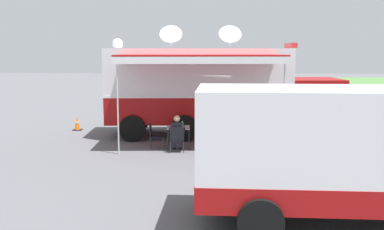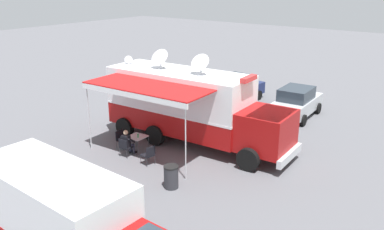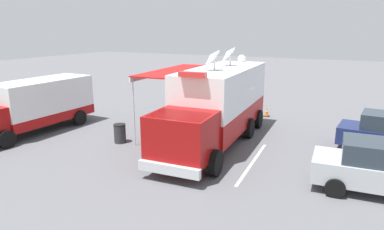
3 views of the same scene
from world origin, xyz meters
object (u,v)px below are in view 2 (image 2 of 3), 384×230
object	(u,v)px
folding_chair_at_table	(125,146)
folding_table	(137,138)
folding_chair_beside_table	(121,138)
car_behind_truck	(236,89)
traffic_cone	(120,110)
car_far_corner	(296,102)
folding_chair_spare_by_truck	(149,154)
trash_bin	(171,177)
support_truck	(65,220)
command_truck	(191,105)
seated_responder	(128,142)
water_bottle	(138,135)

from	to	relation	value
folding_chair_at_table	folding_table	bearing A→B (deg)	-179.69
folding_chair_beside_table	car_behind_truck	size ratio (longest dim) A/B	0.20
traffic_cone	car_far_corner	distance (m)	10.36
folding_chair_at_table	folding_chair_spare_by_truck	size ratio (longest dim) A/B	1.00
car_far_corner	trash_bin	bearing A→B (deg)	-1.90
traffic_cone	support_truck	xyz separation A→B (m)	(10.10, 8.60, 1.11)
folding_chair_beside_table	car_behind_truck	distance (m)	9.89
folding_chair_spare_by_truck	support_truck	bearing A→B (deg)	22.50
folding_table	command_truck	bearing A→B (deg)	149.27
folding_chair_at_table	trash_bin	bearing A→B (deg)	74.68
folding_table	car_behind_truck	world-z (taller)	car_behind_truck
seated_responder	folding_chair_at_table	bearing A→B (deg)	2.95
water_bottle	trash_bin	xyz separation A→B (m)	(1.68, 3.38, -0.38)
command_truck	seated_responder	distance (m)	3.51
folding_chair_beside_table	seated_responder	xyz separation A→B (m)	(0.41, 0.84, 0.14)
water_bottle	car_far_corner	world-z (taller)	car_far_corner
folding_table	car_behind_truck	distance (m)	9.69
folding_chair_at_table	car_far_corner	bearing A→B (deg)	158.70
command_truck	traffic_cone	distance (m)	6.30
folding_chair_beside_table	folding_chair_spare_by_truck	size ratio (longest dim) A/B	1.00
car_far_corner	water_bottle	bearing A→B (deg)	-22.07
trash_bin	support_truck	bearing A→B (deg)	5.13
folding_chair_spare_by_truck	car_behind_truck	bearing A→B (deg)	-169.25
support_truck	car_behind_truck	bearing A→B (deg)	-164.75
support_truck	car_behind_truck	distance (m)	17.14
car_behind_truck	folding_chair_spare_by_truck	bearing A→B (deg)	10.75
folding_chair_at_table	seated_responder	distance (m)	0.23
trash_bin	traffic_cone	world-z (taller)	trash_bin
car_far_corner	support_truck	bearing A→B (deg)	0.34
water_bottle	car_far_corner	bearing A→B (deg)	157.93
folding_chair_spare_by_truck	car_far_corner	world-z (taller)	car_far_corner
folding_chair_beside_table	car_behind_truck	xyz separation A→B (m)	(-9.87, 0.32, 0.37)
folding_table	folding_chair_at_table	xyz separation A→B (m)	(0.80, 0.00, -0.16)
water_bottle	seated_responder	distance (m)	0.58
folding_chair_spare_by_truck	trash_bin	world-z (taller)	trash_bin
command_truck	folding_table	distance (m)	3.01
folding_chair_beside_table	folding_table	bearing A→B (deg)	103.52
seated_responder	car_behind_truck	distance (m)	10.30
car_far_corner	car_behind_truck	bearing A→B (deg)	-96.79
car_behind_truck	trash_bin	bearing A→B (deg)	19.50
car_far_corner	folding_chair_beside_table	bearing A→B (deg)	-26.85
seated_responder	trash_bin	size ratio (longest dim) A/B	1.37
folding_chair_spare_by_truck	seated_responder	size ratio (longest dim) A/B	0.70
command_truck	water_bottle	xyz separation A→B (m)	(2.42, -1.25, -1.11)
seated_responder	traffic_cone	xyz separation A→B (m)	(-3.85, -4.61, -0.37)
folding_table	folding_chair_at_table	bearing A→B (deg)	0.31
traffic_cone	car_far_corner	xyz separation A→B (m)	(-5.90, 8.50, 0.60)
water_bottle	support_truck	bearing A→B (deg)	29.48
traffic_cone	car_far_corner	size ratio (longest dim) A/B	0.14
command_truck	trash_bin	world-z (taller)	command_truck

